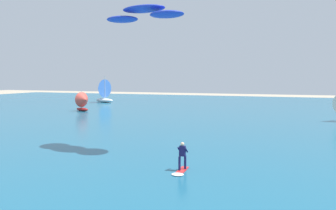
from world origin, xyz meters
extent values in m
cube|color=#1E607F|center=(0.00, 49.87, 0.05)|extent=(160.00, 90.00, 0.10)
cube|color=red|center=(2.31, 16.66, 0.12)|extent=(0.47, 1.41, 0.05)
cylinder|color=#19194C|center=(2.20, 16.48, 0.55)|extent=(0.14, 0.14, 0.80)
cylinder|color=#19194C|center=(2.43, 16.84, 0.55)|extent=(0.14, 0.14, 0.80)
cube|color=#19194C|center=(2.31, 16.66, 1.25)|extent=(0.36, 0.23, 0.60)
sphere|color=beige|center=(2.31, 16.66, 1.66)|extent=(0.22, 0.22, 0.22)
cylinder|color=#19194C|center=(2.09, 16.73, 1.30)|extent=(0.10, 0.50, 0.39)
cylinder|color=#19194C|center=(2.53, 16.74, 1.30)|extent=(0.10, 0.50, 0.39)
ellipsoid|color=white|center=(2.33, 15.71, 0.14)|extent=(0.71, 0.62, 0.08)
ellipsoid|color=#1E33B2|center=(-2.08, 21.04, 10.51)|extent=(3.75, 2.61, 0.40)
ellipsoid|color=#1E33B2|center=(-4.01, 21.36, 9.94)|extent=(2.84, 2.46, 0.40)
ellipsoid|color=#1E33B2|center=(-0.15, 20.72, 9.94)|extent=(2.84, 2.46, 0.40)
ellipsoid|color=white|center=(-29.31, 60.09, 0.55)|extent=(5.04, 2.66, 0.90)
cylinder|color=silver|center=(-29.09, 60.04, 3.40)|extent=(0.15, 0.15, 4.80)
cone|color=#3F72CC|center=(-30.11, 60.28, 3.16)|extent=(2.93, 4.39, 4.03)
ellipsoid|color=maroon|center=(-23.00, 42.92, 0.38)|extent=(3.10, 1.99, 0.55)
cylinder|color=silver|center=(-23.13, 42.97, 2.12)|extent=(0.09, 0.09, 2.93)
cone|color=#D84C3F|center=(-22.53, 42.74, 1.97)|extent=(2.08, 2.76, 2.46)
camera|label=1|loc=(7.71, -0.66, 5.48)|focal=33.96mm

